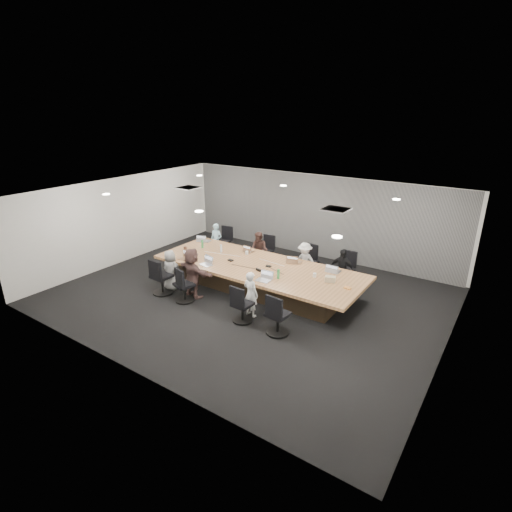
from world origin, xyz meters
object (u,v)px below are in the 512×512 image
Objects in this scene: bottle_green_right at (278,274)px; chair_2 at (310,264)px; laptop_1 at (249,251)px; person_5 at (193,273)px; person_2 at (305,262)px; person_4 at (171,270)px; person_0 at (216,241)px; laptop_3 at (334,271)px; bottle_green_left at (202,244)px; laptop_2 at (296,262)px; bottle_clear at (221,248)px; laptop_6 at (263,280)px; canvas_bag at (330,279)px; laptop_5 at (206,265)px; person_6 at (251,294)px; chair_6 at (242,307)px; mug_brown at (185,248)px; laptop_0 at (205,241)px; chair_4 at (162,279)px; chair_0 at (223,244)px; chair_3 at (346,272)px; person_3 at (342,269)px; stapler at (258,270)px; conference_table at (258,276)px; chair_5 at (184,287)px; chair_1 at (265,254)px; snack_packet at (347,288)px; person_1 at (259,251)px; chair_7 at (278,317)px.

chair_2 is at bearing 94.76° from bottle_green_right.
person_5 is (-0.36, -2.15, -0.05)m from laptop_1.
person_2 is 3.90m from person_4.
laptop_3 is (4.55, -0.55, 0.15)m from person_0.
bottle_green_left is at bearing 167.63° from bottle_green_right.
bottle_clear is (-2.29, -0.53, 0.11)m from laptop_2.
laptop_6 is 1.35× the size of canvas_bag.
laptop_5 is 1.99m from person_6.
chair_2 is 3.40m from chair_6.
person_6 is (-1.24, -2.15, -0.16)m from laptop_3.
chair_2 is at bearing 84.59° from laptop_6.
person_4 is 0.99× the size of person_6.
person_6 is (1.55, -2.15, -0.16)m from laptop_1.
mug_brown reaches higher than laptop_3.
bottle_green_left is (-2.95, 1.59, 0.28)m from person_6.
bottle_clear is (1.09, -0.53, 0.11)m from laptop_0.
person_4 is (0.57, -2.70, -0.02)m from person_0.
chair_4 is 0.73× the size of person_0.
laptop_2 is (3.38, -0.90, 0.36)m from chair_0.
bottle_green_right is at bearing 50.06° from laptop_6.
laptop_1 is 1.09× the size of canvas_bag.
chair_6 is at bearing 69.72° from chair_3.
person_5 is at bearing 103.87° from chair_0.
person_6 is at bearing -116.74° from person_3.
stapler is at bearing 34.12° from laptop_3.
bottle_clear reaches higher than laptop_3.
bottle_clear is (-0.31, 1.07, 0.11)m from laptop_5.
laptop_1 and laptop_2 have the same top height.
chair_5 is at bearing -125.63° from conference_table.
chair_1 is 4.67× the size of snack_packet.
bottle_green_right is at bearing -161.17° from person_4.
bottle_clear is (-2.29, -1.43, 0.49)m from chair_2.
person_1 is 3.38× the size of laptop_6.
chair_4 is 4.57m from canvas_bag.
laptop_6 is at bearing 92.18° from chair_6.
chair_6 is (3.31, -3.40, -0.01)m from chair_0.
chair_1 is 3.43m from person_6.
person_3 is at bearing -129.01° from person_5.
bottle_green_right is at bearing 137.91° from chair_0.
chair_2 is 2.98× the size of bottle_green_right.
person_3 is (2.78, 0.55, -0.15)m from laptop_1.
laptop_3 is 2.02m from laptop_6.
chair_2 is at bearing 161.16° from person_3.
person_1 is (-2.54, 3.05, 0.19)m from chair_7.
bottle_green_right reaches higher than mug_brown.
stapler reaches higher than chair_3.
person_6 is (2.75, 0.35, 0.15)m from chair_4.
snack_packet is at bearing -15.53° from canvas_bag.
chair_6 is 2.53m from laptop_2.
bottle_green_right is at bearing 25.15° from chair_4.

